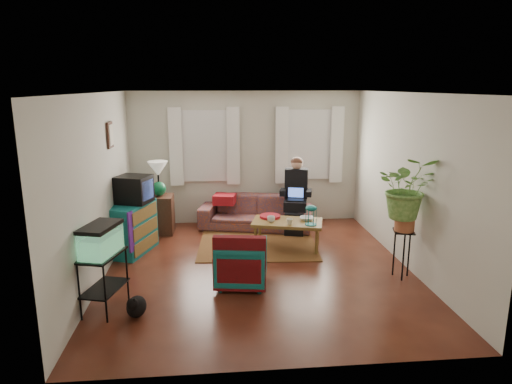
{
  "coord_description": "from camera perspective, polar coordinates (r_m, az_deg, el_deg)",
  "views": [
    {
      "loc": [
        -0.66,
        -6.39,
        2.7
      ],
      "look_at": [
        0.0,
        0.4,
        1.1
      ],
      "focal_mm": 32.0,
      "sensor_mm": 36.0,
      "label": 1
    }
  ],
  "objects": [
    {
      "name": "cup_b",
      "position": [
        7.49,
        4.21,
        -3.71
      ],
      "size": [
        0.13,
        0.13,
        0.1
      ],
      "primitive_type": "imported",
      "rotation": [
        0.0,
        0.0,
        -0.26
      ],
      "color": "beige",
      "rests_on": "coffee_table"
    },
    {
      "name": "serape_throw",
      "position": [
        6.05,
        -2.09,
        -8.22
      ],
      "size": [
        0.71,
        0.27,
        0.57
      ],
      "primitive_type": "cube",
      "rotation": [
        0.0,
        0.0,
        -0.16
      ],
      "color": "#9E0A0A",
      "rests_on": "armchair"
    },
    {
      "name": "crt_tv",
      "position": [
        7.68,
        -15.03,
        0.34
      ],
      "size": [
        0.63,
        0.6,
        0.44
      ],
      "primitive_type": "cube",
      "rotation": [
        0.0,
        0.0,
        -0.33
      ],
      "color": "black",
      "rests_on": "dresser"
    },
    {
      "name": "window_left",
      "position": [
        8.94,
        -6.43,
        5.73
      ],
      "size": [
        1.08,
        0.04,
        1.38
      ],
      "primitive_type": "cube",
      "color": "white",
      "rests_on": "wall_back"
    },
    {
      "name": "table_lamp",
      "position": [
        8.53,
        -12.11,
        1.53
      ],
      "size": [
        0.38,
        0.38,
        0.65
      ],
      "primitive_type": null,
      "rotation": [
        0.0,
        0.0,
        -0.03
      ],
      "color": "white",
      "rests_on": "side_table"
    },
    {
      "name": "wall_left",
      "position": [
        6.73,
        -19.09,
        0.46
      ],
      "size": [
        0.01,
        5.0,
        2.6
      ],
      "primitive_type": "cube",
      "color": "silver",
      "rests_on": "floor"
    },
    {
      "name": "plant_stand",
      "position": [
        6.88,
        17.79,
        -7.4
      ],
      "size": [
        0.36,
        0.36,
        0.7
      ],
      "primitive_type": "cube",
      "rotation": [
        0.0,
        0.0,
        -0.25
      ],
      "color": "black",
      "rests_on": "floor"
    },
    {
      "name": "side_table",
      "position": [
        8.69,
        -11.9,
        -2.75
      ],
      "size": [
        0.5,
        0.5,
        0.71
      ],
      "primitive_type": "cube",
      "rotation": [
        0.0,
        0.0,
        -0.03
      ],
      "color": "#3A2A15",
      "rests_on": "floor"
    },
    {
      "name": "ceiling",
      "position": [
        6.42,
        0.35,
        12.31
      ],
      "size": [
        4.5,
        5.0,
        0.01
      ],
      "primitive_type": "cube",
      "color": "white",
      "rests_on": "wall_back"
    },
    {
      "name": "sofa",
      "position": [
        8.78,
        -0.02,
        -1.89
      ],
      "size": [
        2.26,
        1.32,
        0.83
      ],
      "primitive_type": "imported",
      "rotation": [
        0.0,
        0.0,
        -0.24
      ],
      "color": "brown",
      "rests_on": "floor"
    },
    {
      "name": "seated_person",
      "position": [
        8.65,
        4.99,
        -0.68
      ],
      "size": [
        0.67,
        0.76,
        1.26
      ],
      "primitive_type": null,
      "rotation": [
        0.0,
        0.0,
        -0.24
      ],
      "color": "black",
      "rests_on": "sofa"
    },
    {
      "name": "curtains_left",
      "position": [
        8.86,
        -6.44,
        5.66
      ],
      "size": [
        1.36,
        0.06,
        1.5
      ],
      "primitive_type": "cube",
      "color": "white",
      "rests_on": "wall_back"
    },
    {
      "name": "aquarium_stand",
      "position": [
        5.94,
        -18.44,
        -10.68
      ],
      "size": [
        0.52,
        0.72,
        0.72
      ],
      "primitive_type": "cube",
      "rotation": [
        0.0,
        0.0,
        -0.27
      ],
      "color": "black",
      "rests_on": "floor"
    },
    {
      "name": "wall_right",
      "position": [
        7.16,
        18.57,
        1.23
      ],
      "size": [
        0.01,
        5.0,
        2.6
      ],
      "primitive_type": "cube",
      "color": "silver",
      "rests_on": "floor"
    },
    {
      "name": "snack_tray",
      "position": [
        7.86,
        1.76,
        -3.07
      ],
      "size": [
        0.44,
        0.44,
        0.04
      ],
      "primitive_type": "cylinder",
      "rotation": [
        0.0,
        0.0,
        -0.26
      ],
      "color": "#B21414",
      "rests_on": "coffee_table"
    },
    {
      "name": "wall_front",
      "position": [
        4.18,
        3.85,
        -6.36
      ],
      "size": [
        4.5,
        0.01,
        2.6
      ],
      "primitive_type": "cube",
      "color": "silver",
      "rests_on": "floor"
    },
    {
      "name": "window_right",
      "position": [
        9.14,
        6.59,
        5.88
      ],
      "size": [
        1.08,
        0.04,
        1.38
      ],
      "primitive_type": "cube",
      "color": "white",
      "rests_on": "wall_back"
    },
    {
      "name": "birdcage",
      "position": [
        7.46,
        6.9,
        -2.87
      ],
      "size": [
        0.23,
        0.23,
        0.34
      ],
      "primitive_type": null,
      "rotation": [
        0.0,
        0.0,
        -0.26
      ],
      "color": "#115B6B",
      "rests_on": "coffee_table"
    },
    {
      "name": "aquarium",
      "position": [
        5.75,
        -18.84,
        -5.62
      ],
      "size": [
        0.47,
        0.66,
        0.38
      ],
      "primitive_type": "cube",
      "rotation": [
        0.0,
        0.0,
        -0.27
      ],
      "color": "#7FD899",
      "rests_on": "aquarium_stand"
    },
    {
      "name": "potted_plant",
      "position": [
        6.65,
        18.3,
        -0.63
      ],
      "size": [
        0.95,
        0.87,
        0.89
      ],
      "primitive_type": "imported",
      "rotation": [
        0.0,
        0.0,
        -0.25
      ],
      "color": "#599947",
      "rests_on": "plant_stand"
    },
    {
      "name": "picture_frame",
      "position": [
        7.44,
        -17.71,
        6.8
      ],
      "size": [
        0.04,
        0.32,
        0.4
      ],
      "primitive_type": "cube",
      "color": "#3D2616",
      "rests_on": "wall_left"
    },
    {
      "name": "coffee_table",
      "position": [
        7.76,
        3.91,
        -5.32
      ],
      "size": [
        1.28,
        0.9,
        0.48
      ],
      "primitive_type": "cube",
      "rotation": [
        0.0,
        0.0,
        -0.26
      ],
      "color": "brown",
      "rests_on": "floor"
    },
    {
      "name": "area_rug",
      "position": [
        7.94,
        0.2,
        -6.63
      ],
      "size": [
        2.11,
        1.74,
        0.01
      ],
      "primitive_type": "cube",
      "rotation": [
        0.0,
        0.0,
        -0.07
      ],
      "color": "maroon",
      "rests_on": "floor"
    },
    {
      "name": "wall_back",
      "position": [
        9.02,
        -1.29,
        4.27
      ],
      "size": [
        4.5,
        0.01,
        2.6
      ],
      "primitive_type": "cube",
      "color": "silver",
      "rests_on": "floor"
    },
    {
      "name": "black_cat",
      "position": [
        5.77,
        -14.73,
        -13.44
      ],
      "size": [
        0.28,
        0.38,
        0.3
      ],
      "primitive_type": "ellipsoid",
      "rotation": [
        0.0,
        0.0,
        -0.13
      ],
      "color": "black",
      "rests_on": "floor"
    },
    {
      "name": "bowl",
      "position": [
        7.76,
        6.33,
        -3.31
      ],
      "size": [
        0.28,
        0.28,
        0.06
      ],
      "primitive_type": "imported",
      "rotation": [
        0.0,
        0.0,
        -0.26
      ],
      "color": "white",
      "rests_on": "coffee_table"
    },
    {
      "name": "floor",
      "position": [
        6.96,
        0.32,
        -9.6
      ],
      "size": [
        4.5,
        5.0,
        0.01
      ],
      "primitive_type": "cube",
      "color": "#4F2B14",
      "rests_on": "ground"
    },
    {
      "name": "armchair",
      "position": [
        6.35,
        -1.84,
        -8.55
      ],
      "size": [
        0.77,
        0.73,
        0.69
      ],
      "primitive_type": "imported",
      "rotation": [
        0.0,
        0.0,
        2.98
      ],
      "color": "#116166",
      "rests_on": "floor"
    },
    {
      "name": "dresser",
      "position": [
        7.77,
        -15.2,
        -4.38
      ],
      "size": [
        0.74,
        1.02,
        0.83
      ],
      "primitive_type": "cube",
      "rotation": [
        0.0,
        0.0,
        -0.33
      ],
      "color": "#12596C",
      "rests_on": "floor"
    },
    {
      "name": "curtains_right",
      "position": [
        9.07,
        6.7,
        5.82
      ],
      "size": [
        1.36,
        0.06,
        1.5
      ],
      "primitive_type": "cube",
      "color": "white",
      "rests_on": "wall_back"
    },
    {
      "name": "cup_a",
      "position": [
        7.6,
        1.9,
        -3.41
      ],
      "size": [
        0.16,
        0.16,
        0.1
      ],
      "primitive_type": "imported",
      "rotation": [
        0.0,
        0.0,
        -0.26
      ],
      "color": "white",
      "rests_on": "coffee_table"
    }
  ]
}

